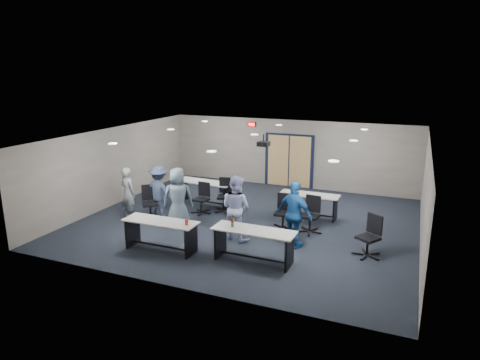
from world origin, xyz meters
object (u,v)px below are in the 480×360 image
at_px(chair_back_d, 310,215).
at_px(chair_loose_right, 368,236).
at_px(chair_back_b, 225,196).
at_px(person_back, 159,191).
at_px(table_back_left, 205,189).
at_px(chair_back_a, 201,198).
at_px(person_navy, 295,215).
at_px(table_front_left, 161,230).
at_px(table_back_right, 309,201).
at_px(chair_loose_left, 150,203).
at_px(table_front_right, 253,240).
at_px(person_gray, 128,193).
at_px(person_plaid, 178,198).
at_px(chair_back_c, 283,212).
at_px(person_lightblue, 236,208).

relative_size(chair_back_d, chair_loose_right, 1.00).
xyz_separation_m(chair_back_b, person_back, (-1.78, -1.21, 0.28)).
xyz_separation_m(table_back_left, chair_back_a, (0.32, -0.89, -0.06)).
distance_m(chair_back_b, person_navy, 3.52).
height_order(table_front_left, table_back_right, table_front_left).
bearing_deg(table_back_left, chair_back_d, -13.28).
height_order(chair_loose_left, person_back, person_back).
xyz_separation_m(table_front_left, table_front_right, (2.48, 0.28, 0.02)).
bearing_deg(table_back_right, chair_back_b, -168.41).
bearing_deg(person_navy, table_front_left, 46.25).
xyz_separation_m(chair_back_d, person_gray, (-5.61, -1.01, 0.30)).
bearing_deg(chair_back_a, table_back_right, 20.31).
bearing_deg(table_front_right, chair_back_b, 124.99).
xyz_separation_m(person_plaid, person_back, (-1.06, 0.61, -0.07)).
xyz_separation_m(table_back_right, chair_back_d, (0.35, -1.31, 0.01)).
bearing_deg(chair_back_d, table_front_left, -133.07).
bearing_deg(table_front_right, chair_back_c, 89.76).
relative_size(table_back_left, chair_back_c, 1.98).
bearing_deg(person_lightblue, chair_loose_left, 8.32).
xyz_separation_m(table_back_left, chair_loose_right, (5.79, -2.27, -0.03)).
distance_m(table_back_left, chair_back_b, 1.11).
height_order(table_back_right, chair_loose_right, chair_loose_right).
bearing_deg(person_gray, person_plaid, -165.27).
relative_size(table_front_left, person_gray, 1.20).
bearing_deg(chair_back_b, person_gray, -161.23).
height_order(chair_back_c, person_gray, person_gray).
bearing_deg(table_front_left, chair_loose_left, 129.76).
xyz_separation_m(table_front_right, chair_back_d, (0.83, 2.44, -0.04)).
relative_size(person_gray, person_back, 0.99).
xyz_separation_m(table_back_right, person_gray, (-5.26, -2.32, 0.31)).
height_order(table_front_left, chair_loose_left, chair_loose_left).
relative_size(chair_back_d, person_navy, 0.59).
relative_size(table_back_left, chair_loose_right, 1.93).
height_order(table_back_left, chair_back_c, chair_back_c).
relative_size(chair_back_c, person_gray, 0.63).
distance_m(table_front_right, chair_back_d, 2.58).
distance_m(chair_back_a, chair_loose_left, 1.66).
bearing_deg(person_gray, table_front_left, 159.86).
bearing_deg(chair_back_c, chair_back_a, 168.22).
relative_size(chair_loose_right, person_gray, 0.64).
bearing_deg(chair_loose_right, chair_back_b, -167.89).
bearing_deg(person_plaid, chair_loose_left, -42.27).
relative_size(person_plaid, person_back, 1.09).
distance_m(table_front_right, chair_back_a, 4.01).
distance_m(chair_back_c, person_lightblue, 1.63).
distance_m(table_front_left, person_plaid, 1.75).
height_order(chair_back_a, chair_loose_left, chair_loose_left).
distance_m(table_front_left, chair_loose_right, 5.32).
distance_m(table_front_left, chair_back_c, 3.68).
xyz_separation_m(person_gray, person_back, (0.79, 0.55, 0.01)).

